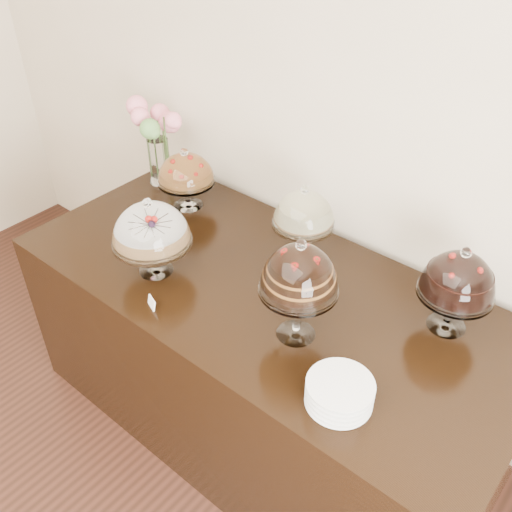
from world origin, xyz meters
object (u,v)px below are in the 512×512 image
Objects in this scene: display_counter at (263,358)px; plate_stack at (339,393)px; cake_stand_dark_choco at (459,279)px; cake_stand_sugar_sponge at (151,228)px; flower_vase at (156,132)px; cake_stand_fruit_tart at (186,171)px; cake_stand_cheesecake at (304,212)px; cake_stand_choco_layer at (299,274)px.

display_counter is 10.03× the size of plate_stack.
cake_stand_sugar_sponge is at bearing -156.52° from cake_stand_dark_choco.
cake_stand_fruit_tart is at bearing -15.47° from flower_vase.
cake_stand_sugar_sponge is 1.64× the size of plate_stack.
cake_stand_dark_choco reaches higher than display_counter.
cake_stand_cheesecake is 0.69m from cake_stand_dark_choco.
cake_stand_sugar_sponge is at bearing -152.09° from display_counter.
cake_stand_dark_choco is at bearing 44.06° from cake_stand_choco_layer.
cake_stand_cheesecake is at bearing -179.81° from cake_stand_dark_choco.
cake_stand_choco_layer is 0.42m from plate_stack.
flower_vase is at bearing 159.63° from cake_stand_choco_layer.
cake_stand_choco_layer reaches higher than display_counter.
plate_stack reaches higher than display_counter.
display_counter is 0.82m from cake_stand_sugar_sponge.
cake_stand_cheesecake reaches higher than plate_stack.
cake_stand_choco_layer is 1.99× the size of plate_stack.
flower_vase reaches higher than cake_stand_cheesecake.
cake_stand_fruit_tart is (-0.96, 0.38, -0.10)m from cake_stand_choco_layer.
cake_stand_cheesecake is (0.42, 0.48, 0.01)m from cake_stand_sugar_sponge.
display_counter is 5.93× the size of cake_stand_dark_choco.
cake_stand_choco_layer is 0.96× the size of flower_vase.
cake_stand_choco_layer reaches higher than cake_stand_sugar_sponge.
cake_stand_cheesecake is (-0.27, 0.40, -0.06)m from cake_stand_choco_layer.
flower_vase is at bearing 161.83° from display_counter.
cake_stand_fruit_tart is (-0.69, 0.24, 0.64)m from display_counter.
cake_stand_cheesecake reaches higher than display_counter.
cake_stand_dark_choco is 1.18× the size of cake_stand_fruit_tart.
cake_stand_fruit_tart is 1.44× the size of plate_stack.
display_counter is 5.05× the size of cake_stand_choco_layer.
cake_stand_cheesecake is 0.83m from plate_stack.
plate_stack is (0.99, -0.09, -0.17)m from cake_stand_sugar_sponge.
cake_stand_choco_layer reaches higher than cake_stand_fruit_tart.
flower_vase is (-0.98, 0.06, 0.05)m from cake_stand_cheesecake.
cake_stand_sugar_sponge reaches higher than display_counter.
cake_stand_fruit_tart reaches higher than display_counter.
plate_stack is (0.57, -0.57, -0.19)m from cake_stand_cheesecake.
cake_stand_dark_choco is 0.61m from plate_stack.
cake_stand_fruit_tart is (-1.38, -0.02, -0.04)m from cake_stand_dark_choco.
display_counter is 0.97m from cake_stand_fruit_tart.
cake_stand_dark_choco reaches higher than plate_stack.
cake_stand_cheesecake is at bearing -3.58° from flower_vase.
cake_stand_cheesecake is 0.98× the size of cake_stand_dark_choco.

